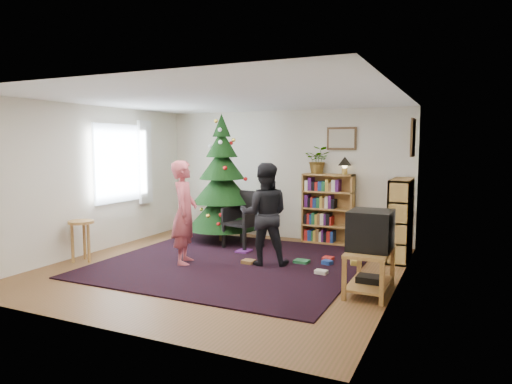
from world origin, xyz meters
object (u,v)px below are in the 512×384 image
at_px(bookshelf_right, 401,218).
at_px(table_lamp, 345,162).
at_px(christmas_tree, 222,189).
at_px(bookshelf_back, 328,208).
at_px(tv_stand, 370,267).
at_px(potted_plant, 318,160).
at_px(stool, 81,230).
at_px(person_standing, 184,213).
at_px(crt_tv, 370,230).
at_px(armchair, 246,217).
at_px(picture_back, 342,139).
at_px(picture_right, 413,138).
at_px(person_by_chair, 264,214).

xyz_separation_m(bookshelf_right, table_lamp, (-1.09, 0.69, 0.85)).
relative_size(christmas_tree, bookshelf_right, 1.86).
bearing_deg(bookshelf_back, table_lamp, 0.00).
bearing_deg(tv_stand, potted_plant, 119.66).
relative_size(stool, table_lamp, 2.02).
relative_size(tv_stand, person_standing, 0.56).
height_order(bookshelf_right, person_standing, person_standing).
bearing_deg(stool, crt_tv, 4.61).
distance_m(bookshelf_back, bookshelf_right, 1.55).
bearing_deg(christmas_tree, table_lamp, 18.36).
distance_m(bookshelf_back, person_standing, 2.86).
bearing_deg(tv_stand, person_standing, 175.85).
xyz_separation_m(armchair, potted_plant, (1.05, 0.94, 1.01)).
relative_size(picture_back, crt_tv, 0.99).
bearing_deg(picture_right, picture_back, 151.31).
relative_size(picture_right, stool, 0.92).
bearing_deg(person_standing, person_by_chair, -90.43).
bearing_deg(bookshelf_back, christmas_tree, -158.91).
height_order(picture_back, bookshelf_right, picture_back).
bearing_deg(bookshelf_back, person_by_chair, -103.31).
distance_m(person_standing, table_lamp, 3.12).
distance_m(stool, person_by_chair, 2.90).
relative_size(crt_tv, armchair, 0.55).
distance_m(crt_tv, person_standing, 2.87).
xyz_separation_m(tv_stand, person_by_chair, (-1.72, 0.67, 0.46)).
bearing_deg(potted_plant, person_standing, -120.43).
bearing_deg(stool, person_by_chair, 20.78).
distance_m(picture_back, picture_right, 1.51).
distance_m(picture_right, christmas_tree, 3.51).
distance_m(picture_back, person_by_chair, 2.45).
height_order(bookshelf_back, bookshelf_right, same).
bearing_deg(crt_tv, picture_back, 111.44).
bearing_deg(armchair, picture_back, 51.38).
relative_size(picture_back, bookshelf_back, 0.42).
bearing_deg(stool, potted_plant, 44.89).
xyz_separation_m(armchair, table_lamp, (1.55, 0.94, 0.98)).
xyz_separation_m(bookshelf_right, stool, (-4.54, -2.25, -0.16)).
relative_size(bookshelf_back, person_standing, 0.81).
bearing_deg(crt_tv, armchair, 146.89).
relative_size(christmas_tree, tv_stand, 2.70).
bearing_deg(person_by_chair, table_lamp, -132.67).
relative_size(person_by_chair, potted_plant, 3.10).
bearing_deg(person_by_chair, armchair, -71.98).
height_order(bookshelf_right, crt_tv, bookshelf_right).
bearing_deg(armchair, stool, -119.00).
relative_size(picture_right, crt_tv, 1.08).
bearing_deg(person_standing, stool, 87.57).
bearing_deg(potted_plant, picture_right, -18.88).
xyz_separation_m(crt_tv, table_lamp, (-0.97, 2.58, 0.72)).
bearing_deg(bookshelf_back, bookshelf_right, -26.26).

